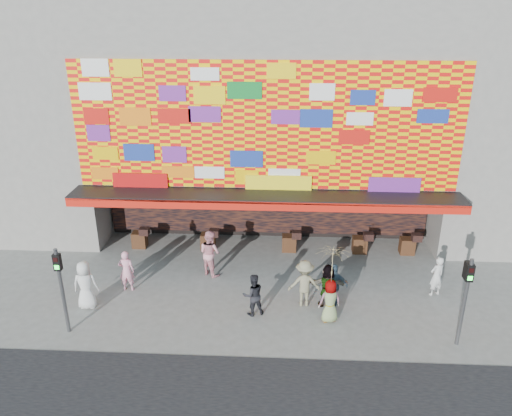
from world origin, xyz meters
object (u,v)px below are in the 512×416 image
object	(u,v)px
ped_b	(127,271)
parasol	(332,262)
ped_e	(334,285)
ped_f	(328,286)
signal_left	(61,282)
ped_h	(437,276)
ped_i	(210,253)
ped_c	(253,295)
ped_a	(86,285)
ped_g	(330,301)
signal_right	(466,293)
ped_d	(304,283)

from	to	relation	value
ped_b	parasol	bearing A→B (deg)	165.09
ped_e	ped_f	world-z (taller)	ped_e
signal_left	ped_f	size ratio (longest dim) A/B	1.89
signal_left	ped_e	world-z (taller)	signal_left
parasol	ped_f	bearing A→B (deg)	90.06
ped_h	ped_i	bearing A→B (deg)	-30.93
signal_left	ped_c	xyz separation A→B (m)	(5.93, 1.30, -1.10)
signal_left	ped_f	xyz separation A→B (m)	(8.50, 1.96, -1.07)
ped_c	ped_a	bearing A→B (deg)	-19.79
ped_e	ped_c	bearing A→B (deg)	21.95
ped_g	signal_right	bearing A→B (deg)	150.12
ped_a	ped_h	xyz separation A→B (m)	(12.35, 1.44, -0.12)
signal_right	ped_f	bearing A→B (deg)	153.33
ped_a	ped_f	size ratio (longest dim) A/B	1.12
ped_e	parasol	world-z (taller)	parasol
ped_b	ped_i	distance (m)	3.20
ped_b	parasol	world-z (taller)	parasol
ped_b	ped_e	world-z (taller)	ped_e
signal_right	ped_h	xyz separation A→B (m)	(0.08, 2.86, -1.09)
ped_h	ped_e	bearing A→B (deg)	-10.59
ped_a	ped_e	bearing A→B (deg)	179.95
ped_d	ped_g	world-z (taller)	ped_d
signal_left	ped_g	xyz separation A→B (m)	(8.50, 1.05, -1.10)
ped_e	parasol	distance (m)	1.71
ped_d	ped_g	distance (m)	1.23
ped_a	ped_d	xyz separation A→B (m)	(7.55, 0.54, -0.03)
signal_left	signal_right	bearing A→B (deg)	0.00
ped_f	ped_h	distance (m)	4.08
ped_b	ped_d	xyz separation A→B (m)	(6.48, -0.65, 0.06)
ped_b	ped_f	size ratio (longest dim) A/B	1.01
signal_left	ped_g	distance (m)	8.63
ped_e	ped_i	bearing A→B (deg)	-15.01
ped_b	ped_d	distance (m)	6.51
ped_e	parasol	size ratio (longest dim) A/B	0.81
signal_right	ped_d	xyz separation A→B (m)	(-4.72, 1.96, -1.00)
ped_d	ped_i	bearing A→B (deg)	-33.54
ped_a	ped_g	distance (m)	8.38
ped_b	parasol	size ratio (longest dim) A/B	0.81
signal_left	ped_a	world-z (taller)	signal_left
signal_left	ped_c	size ratio (longest dim) A/B	1.98
ped_e	signal_left	bearing A→B (deg)	20.81
ped_c	parasol	xyz separation A→B (m)	(2.57, -0.25, 1.45)
ped_g	ped_d	bearing A→B (deg)	-62.93
ped_b	ped_g	distance (m)	7.46
ped_i	parasol	bearing A→B (deg)	-175.01
signal_left	ped_h	size ratio (longest dim) A/B	1.96
ped_d	ped_g	size ratio (longest dim) A/B	1.14
ped_g	ped_c	bearing A→B (deg)	-20.34
ped_a	ped_c	bearing A→B (deg)	174.93
ped_d	ped_g	bearing A→B (deg)	127.33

